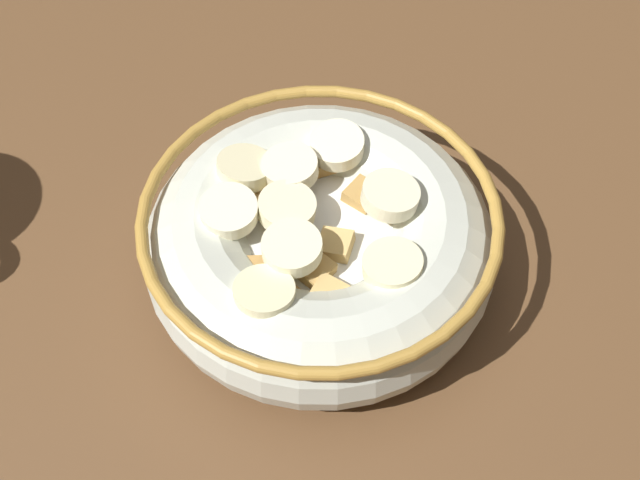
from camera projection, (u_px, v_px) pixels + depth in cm
name	position (u px, v px, depth cm)	size (l,w,h in cm)	color
ground_plane	(320.00, 286.00, 42.73)	(124.58, 124.58, 2.00)	brown
cereal_bowl	(319.00, 241.00, 39.58)	(16.82, 16.82, 5.99)	beige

